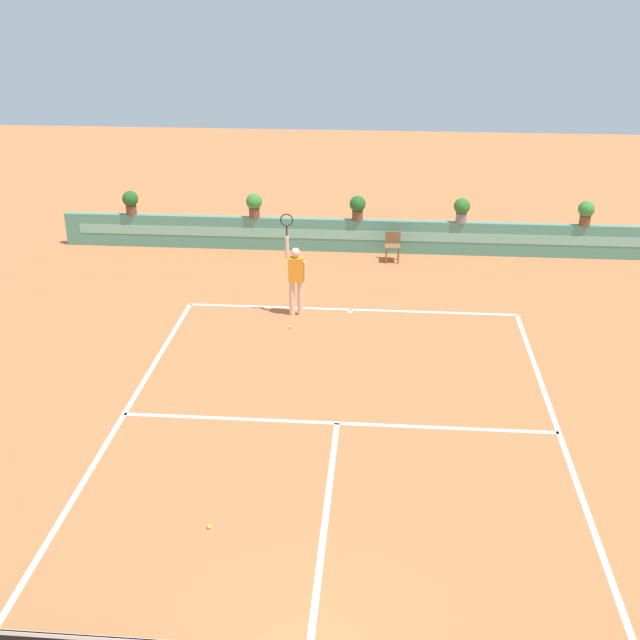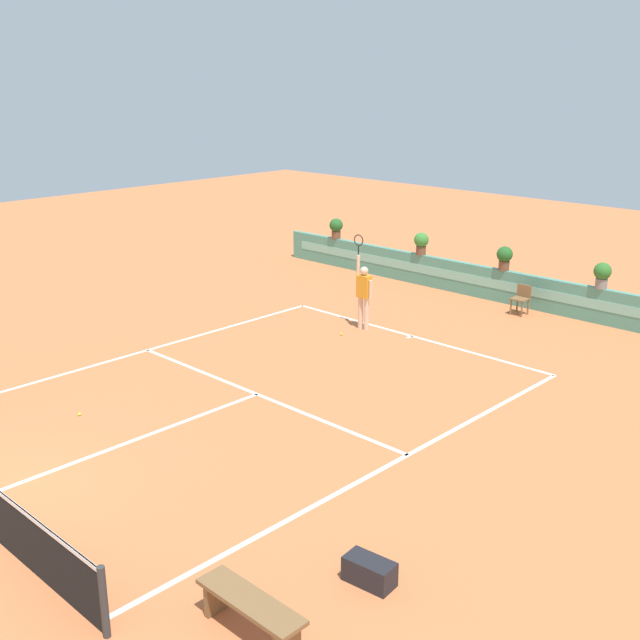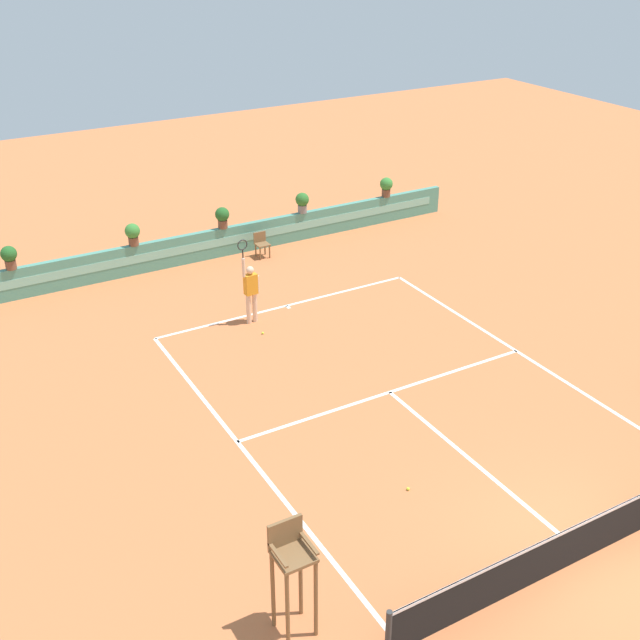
{
  "view_description": "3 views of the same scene",
  "coord_description": "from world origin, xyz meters",
  "views": [
    {
      "loc": [
        0.76,
        -6.59,
        7.88
      ],
      "look_at": [
        -0.53,
        8.93,
        1.0
      ],
      "focal_mm": 44.92,
      "sensor_mm": 36.0,
      "label": 1
    },
    {
      "loc": [
        11.88,
        -3.98,
        6.61
      ],
      "look_at": [
        -0.53,
        8.93,
        1.0
      ],
      "focal_mm": 44.05,
      "sensor_mm": 36.0,
      "label": 2
    },
    {
      "loc": [
        -9.64,
        -6.99,
        10.58
      ],
      "look_at": [
        -0.53,
        8.93,
        1.0
      ],
      "focal_mm": 44.39,
      "sensor_mm": 36.0,
      "label": 3
    }
  ],
  "objects": [
    {
      "name": "tennis_ball_near_baseline",
      "position": [
        -1.4,
        10.65,
        0.03
      ],
      "size": [
        0.07,
        0.07,
        0.07
      ],
      "primitive_type": "sphere",
      "color": "#CCE033",
      "rests_on": "ground"
    },
    {
      "name": "court_lines",
      "position": [
        0.0,
        6.72,
        0.0
      ],
      "size": [
        8.32,
        11.94,
        0.01
      ],
      "color": "white",
      "rests_on": "ground"
    },
    {
      "name": "bench_courtside",
      "position": [
        5.66,
        1.26,
        0.38
      ],
      "size": [
        1.6,
        0.44,
        0.51
      ],
      "color": "brown",
      "rests_on": "ground"
    },
    {
      "name": "gear_bag",
      "position": [
        6.04,
        3.05,
        0.18
      ],
      "size": [
        0.73,
        0.43,
        0.36
      ],
      "primitive_type": "cube",
      "rotation": [
        0.0,
        0.0,
        0.11
      ],
      "color": "black",
      "rests_on": "ground"
    },
    {
      "name": "potted_plant_centre",
      "position": [
        -0.04,
        16.39,
        1.41
      ],
      "size": [
        0.48,
        0.48,
        0.72
      ],
      "color": "brown",
      "rests_on": "back_wall_barrier"
    },
    {
      "name": "tennis_player",
      "position": [
        -1.34,
        11.46,
        1.05
      ],
      "size": [
        0.62,
        0.24,
        2.58
      ],
      "color": "beige",
      "rests_on": "ground"
    },
    {
      "name": "back_wall_barrier",
      "position": [
        0.0,
        16.39,
        0.5
      ],
      "size": [
        18.0,
        0.21,
        1.0
      ],
      "color": "#4C8E7A",
      "rests_on": "ground"
    },
    {
      "name": "ground_plane",
      "position": [
        0.0,
        6.0,
        0.0
      ],
      "size": [
        60.0,
        60.0,
        0.0
      ],
      "primitive_type": "plane",
      "color": "#C66B3D"
    },
    {
      "name": "potted_plant_right",
      "position": [
        3.01,
        16.39,
        1.41
      ],
      "size": [
        0.48,
        0.48,
        0.72
      ],
      "color": "gray",
      "rests_on": "back_wall_barrier"
    },
    {
      "name": "potted_plant_far_left",
      "position": [
        -6.91,
        16.39,
        1.41
      ],
      "size": [
        0.48,
        0.48,
        0.72
      ],
      "color": "brown",
      "rests_on": "back_wall_barrier"
    },
    {
      "name": "ball_kid_chair",
      "position": [
        1.03,
        15.66,
        0.48
      ],
      "size": [
        0.44,
        0.44,
        0.85
      ],
      "color": "brown",
      "rests_on": "ground"
    },
    {
      "name": "potted_plant_left",
      "position": [
        -3.13,
        16.39,
        1.41
      ],
      "size": [
        0.48,
        0.48,
        0.72
      ],
      "color": "brown",
      "rests_on": "back_wall_barrier"
    },
    {
      "name": "tennis_ball_mid_court",
      "position": [
        -1.76,
        3.16,
        0.03
      ],
      "size": [
        0.07,
        0.07,
        0.07
      ],
      "primitive_type": "sphere",
      "color": "#CCE033",
      "rests_on": "ground"
    }
  ]
}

